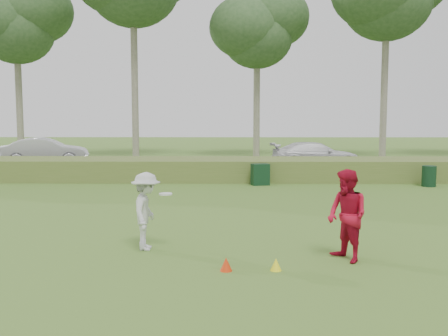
{
  "coord_description": "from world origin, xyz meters",
  "views": [
    {
      "loc": [
        0.15,
        -9.64,
        2.67
      ],
      "look_at": [
        0.0,
        4.0,
        1.3
      ],
      "focal_mm": 40.0,
      "sensor_mm": 36.0,
      "label": 1
    }
  ],
  "objects_px": {
    "player_red": "(347,216)",
    "cone_orange": "(226,264)",
    "player_white": "(146,211)",
    "trash_bin": "(429,176)",
    "cone_yellow": "(276,264)",
    "car_right": "(316,155)",
    "car_mid": "(46,151)",
    "utility_cabinet": "(260,174)"
  },
  "relations": [
    {
      "from": "trash_bin",
      "to": "player_red",
      "type": "bearing_deg",
      "value": -118.67
    },
    {
      "from": "trash_bin",
      "to": "car_right",
      "type": "distance_m",
      "value": 7.46
    },
    {
      "from": "player_white",
      "to": "car_right",
      "type": "relative_size",
      "value": 0.34
    },
    {
      "from": "player_red",
      "to": "cone_yellow",
      "type": "bearing_deg",
      "value": -91.04
    },
    {
      "from": "trash_bin",
      "to": "car_right",
      "type": "bearing_deg",
      "value": 116.11
    },
    {
      "from": "trash_bin",
      "to": "car_mid",
      "type": "height_order",
      "value": "car_mid"
    },
    {
      "from": "trash_bin",
      "to": "car_mid",
      "type": "distance_m",
      "value": 19.81
    },
    {
      "from": "player_white",
      "to": "trash_bin",
      "type": "xyz_separation_m",
      "value": [
        9.5,
        9.48,
        -0.39
      ]
    },
    {
      "from": "cone_orange",
      "to": "car_right",
      "type": "distance_m",
      "value": 18.21
    },
    {
      "from": "car_mid",
      "to": "car_right",
      "type": "bearing_deg",
      "value": -108.34
    },
    {
      "from": "player_white",
      "to": "trash_bin",
      "type": "height_order",
      "value": "player_white"
    },
    {
      "from": "car_mid",
      "to": "car_right",
      "type": "height_order",
      "value": "car_mid"
    },
    {
      "from": "cone_orange",
      "to": "car_mid",
      "type": "distance_m",
      "value": 21.63
    },
    {
      "from": "cone_yellow",
      "to": "car_mid",
      "type": "relative_size",
      "value": 0.05
    },
    {
      "from": "cone_orange",
      "to": "cone_yellow",
      "type": "height_order",
      "value": "cone_orange"
    },
    {
      "from": "utility_cabinet",
      "to": "car_right",
      "type": "distance_m",
      "value": 7.17
    },
    {
      "from": "player_red",
      "to": "cone_yellow",
      "type": "xyz_separation_m",
      "value": [
        -1.37,
        -0.61,
        -0.75
      ]
    },
    {
      "from": "player_red",
      "to": "cone_orange",
      "type": "distance_m",
      "value": 2.45
    },
    {
      "from": "player_white",
      "to": "car_mid",
      "type": "height_order",
      "value": "player_white"
    },
    {
      "from": "utility_cabinet",
      "to": "cone_yellow",
      "type": "bearing_deg",
      "value": -106.58
    },
    {
      "from": "cone_yellow",
      "to": "cone_orange",
      "type": "bearing_deg",
      "value": -177.99
    },
    {
      "from": "cone_orange",
      "to": "car_mid",
      "type": "relative_size",
      "value": 0.05
    },
    {
      "from": "player_red",
      "to": "car_mid",
      "type": "distance_m",
      "value": 22.23
    },
    {
      "from": "player_white",
      "to": "trash_bin",
      "type": "bearing_deg",
      "value": -44.65
    },
    {
      "from": "player_red",
      "to": "car_mid",
      "type": "xyz_separation_m",
      "value": [
        -12.43,
        18.43,
        -0.04
      ]
    },
    {
      "from": "utility_cabinet",
      "to": "car_right",
      "type": "bearing_deg",
      "value": 48.12
    },
    {
      "from": "cone_orange",
      "to": "car_right",
      "type": "xyz_separation_m",
      "value": [
        4.59,
        17.61,
        0.62
      ]
    },
    {
      "from": "cone_yellow",
      "to": "trash_bin",
      "type": "relative_size",
      "value": 0.27
    },
    {
      "from": "player_white",
      "to": "cone_yellow",
      "type": "distance_m",
      "value": 2.95
    },
    {
      "from": "player_red",
      "to": "cone_orange",
      "type": "xyz_separation_m",
      "value": [
        -2.25,
        -0.64,
        -0.74
      ]
    },
    {
      "from": "player_red",
      "to": "car_right",
      "type": "relative_size",
      "value": 0.37
    },
    {
      "from": "utility_cabinet",
      "to": "car_mid",
      "type": "relative_size",
      "value": 0.18
    },
    {
      "from": "trash_bin",
      "to": "car_mid",
      "type": "bearing_deg",
      "value": 155.7
    },
    {
      "from": "player_white",
      "to": "utility_cabinet",
      "type": "xyz_separation_m",
      "value": [
        2.92,
        9.82,
        -0.37
      ]
    },
    {
      "from": "cone_yellow",
      "to": "car_right",
      "type": "relative_size",
      "value": 0.05
    },
    {
      "from": "cone_orange",
      "to": "player_red",
      "type": "bearing_deg",
      "value": 15.89
    },
    {
      "from": "player_red",
      "to": "utility_cabinet",
      "type": "distance_m",
      "value": 10.66
    },
    {
      "from": "utility_cabinet",
      "to": "car_right",
      "type": "relative_size",
      "value": 0.18
    },
    {
      "from": "player_red",
      "to": "car_mid",
      "type": "height_order",
      "value": "player_red"
    },
    {
      "from": "player_red",
      "to": "utility_cabinet",
      "type": "height_order",
      "value": "player_red"
    },
    {
      "from": "trash_bin",
      "to": "car_mid",
      "type": "xyz_separation_m",
      "value": [
        -18.05,
        8.15,
        0.41
      ]
    },
    {
      "from": "utility_cabinet",
      "to": "car_mid",
      "type": "xyz_separation_m",
      "value": [
        -11.47,
        7.82,
        0.39
      ]
    }
  ]
}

